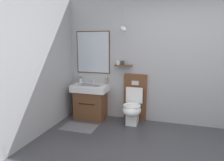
{
  "coord_description": "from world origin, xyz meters",
  "views": [
    {
      "loc": [
        -0.13,
        -2.34,
        1.66
      ],
      "look_at": [
        -1.35,
        1.59,
        0.88
      ],
      "focal_mm": 32.49,
      "sensor_mm": 36.0,
      "label": 1
    }
  ],
  "objects_px": {
    "vanity_sink_left": "(91,100)",
    "soap_dispenser": "(107,81)",
    "toilet": "(133,105)",
    "toothbrush_cup": "(81,80)"
  },
  "relations": [
    {
      "from": "vanity_sink_left",
      "to": "toothbrush_cup",
      "type": "height_order",
      "value": "toothbrush_cup"
    },
    {
      "from": "toilet",
      "to": "vanity_sink_left",
      "type": "bearing_deg",
      "value": 179.93
    },
    {
      "from": "vanity_sink_left",
      "to": "soap_dispenser",
      "type": "relative_size",
      "value": 4.38
    },
    {
      "from": "vanity_sink_left",
      "to": "toilet",
      "type": "distance_m",
      "value": 0.96
    },
    {
      "from": "vanity_sink_left",
      "to": "soap_dispenser",
      "type": "xyz_separation_m",
      "value": [
        0.32,
        0.17,
        0.43
      ]
    },
    {
      "from": "toothbrush_cup",
      "to": "soap_dispenser",
      "type": "height_order",
      "value": "toothbrush_cup"
    },
    {
      "from": "toothbrush_cup",
      "to": "vanity_sink_left",
      "type": "bearing_deg",
      "value": -27.33
    },
    {
      "from": "vanity_sink_left",
      "to": "toothbrush_cup",
      "type": "distance_m",
      "value": 0.54
    },
    {
      "from": "toothbrush_cup",
      "to": "soap_dispenser",
      "type": "distance_m",
      "value": 0.63
    },
    {
      "from": "toilet",
      "to": "toothbrush_cup",
      "type": "bearing_deg",
      "value": 172.79
    }
  ]
}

